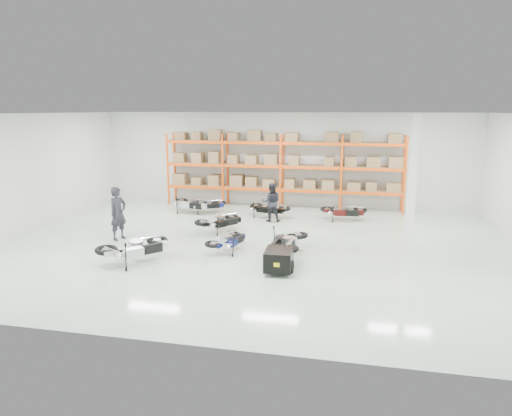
% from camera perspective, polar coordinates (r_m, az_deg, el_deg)
% --- Properties ---
extents(room, '(18.00, 18.00, 18.00)m').
position_cam_1_polar(room, '(15.47, -0.33, 3.32)').
color(room, silver).
rests_on(room, ground).
extents(pallet_rack, '(11.28, 0.98, 3.62)m').
position_cam_1_polar(pallet_rack, '(21.77, 3.25, 5.93)').
color(pallet_rack, '#FF500D').
rests_on(pallet_rack, ground).
extents(structural_column, '(0.25, 0.25, 4.50)m').
position_cam_1_polar(structural_column, '(15.76, 18.92, 2.81)').
color(structural_column, white).
rests_on(structural_column, ground).
extents(moto_blue_centre, '(1.16, 1.73, 1.02)m').
position_cam_1_polar(moto_blue_centre, '(15.21, -3.48, -3.69)').
color(moto_blue_centre, '#070E49').
rests_on(moto_blue_centre, ground).
extents(moto_silver_left, '(2.05, 2.17, 1.30)m').
position_cam_1_polar(moto_silver_left, '(14.53, -14.80, -4.32)').
color(moto_silver_left, '#AEB1B5').
rests_on(moto_silver_left, ground).
extents(moto_black_far_left, '(1.72, 1.87, 1.11)m').
position_cam_1_polar(moto_black_far_left, '(17.65, -4.48, -1.31)').
color(moto_black_far_left, black).
rests_on(moto_black_far_left, ground).
extents(moto_touring_right, '(1.09, 1.98, 1.24)m').
position_cam_1_polar(moto_touring_right, '(14.72, 3.85, -3.82)').
color(moto_touring_right, black).
rests_on(moto_touring_right, ground).
extents(trailer, '(0.87, 1.65, 0.69)m').
position_cam_1_polar(trailer, '(13.27, 2.87, -6.46)').
color(trailer, black).
rests_on(trailer, ground).
extents(moto_back_a, '(1.75, 1.34, 1.02)m').
position_cam_1_polar(moto_back_a, '(20.95, -6.19, 0.71)').
color(moto_back_a, navy).
rests_on(moto_back_a, ground).
extents(moto_back_b, '(1.97, 1.32, 1.17)m').
position_cam_1_polar(moto_back_b, '(20.96, -7.97, 0.87)').
color(moto_back_b, silver).
rests_on(moto_back_b, ground).
extents(moto_back_c, '(1.82, 1.26, 1.07)m').
position_cam_1_polar(moto_back_c, '(19.93, 1.51, 0.25)').
color(moto_back_c, black).
rests_on(moto_back_c, ground).
extents(moto_back_d, '(1.75, 0.96, 1.09)m').
position_cam_1_polar(moto_back_d, '(19.71, 10.94, -0.08)').
color(moto_back_d, '#410D0D').
rests_on(moto_back_d, ground).
extents(person_left, '(0.69, 0.83, 1.94)m').
position_cam_1_polar(person_left, '(17.20, -16.86, -0.65)').
color(person_left, '#222129').
rests_on(person_left, ground).
extents(person_back, '(0.88, 0.73, 1.64)m').
position_cam_1_polar(person_back, '(19.16, 1.94, 0.72)').
color(person_back, black).
rests_on(person_back, ground).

